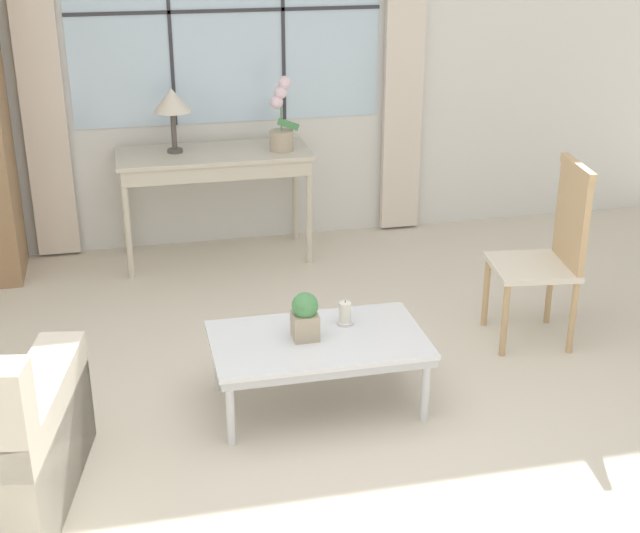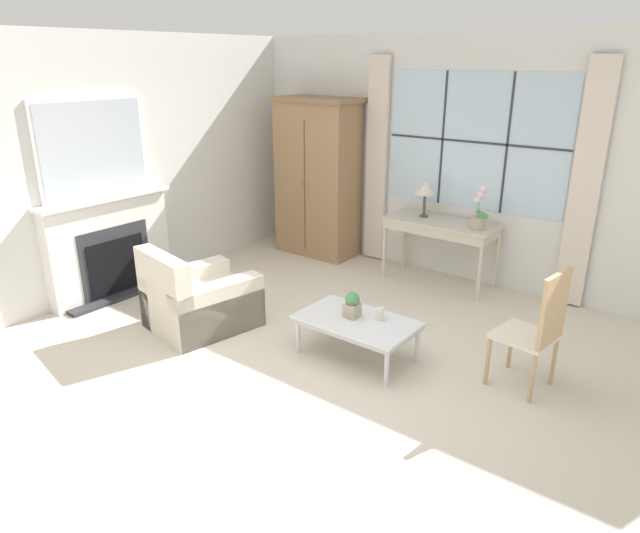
# 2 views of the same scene
# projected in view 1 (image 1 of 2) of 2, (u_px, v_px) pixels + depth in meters

# --- Properties ---
(ground_plane) EXTENTS (14.00, 14.00, 0.00)m
(ground_plane) POSITION_uv_depth(u_px,v_px,m) (329.00, 474.00, 3.89)
(ground_plane) COLOR beige
(wall_back_windowed) EXTENTS (7.20, 0.14, 2.80)m
(wall_back_windowed) POSITION_uv_depth(u_px,v_px,m) (227.00, 46.00, 6.08)
(wall_back_windowed) COLOR silver
(wall_back_windowed) RESTS_ON ground_plane
(console_table) EXTENTS (1.29, 0.56, 0.76)m
(console_table) POSITION_uv_depth(u_px,v_px,m) (214.00, 164.00, 6.00)
(console_table) COLOR beige
(console_table) RESTS_ON ground_plane
(table_lamp) EXTENTS (0.25, 0.25, 0.43)m
(table_lamp) POSITION_uv_depth(u_px,v_px,m) (172.00, 102.00, 5.82)
(table_lamp) COLOR #4C4742
(table_lamp) RESTS_ON console_table
(potted_orchid) EXTENTS (0.20, 0.16, 0.50)m
(potted_orchid) POSITION_uv_depth(u_px,v_px,m) (281.00, 123.00, 5.93)
(potted_orchid) COLOR tan
(potted_orchid) RESTS_ON console_table
(side_chair_wooden) EXTENTS (0.49, 0.49, 1.03)m
(side_chair_wooden) POSITION_uv_depth(u_px,v_px,m) (552.00, 245.00, 4.89)
(side_chair_wooden) COLOR beige
(side_chair_wooden) RESTS_ON ground_plane
(coffee_table) EXTENTS (1.03, 0.61, 0.37)m
(coffee_table) POSITION_uv_depth(u_px,v_px,m) (318.00, 345.00, 4.32)
(coffee_table) COLOR silver
(coffee_table) RESTS_ON ground_plane
(potted_plant_small) EXTENTS (0.13, 0.13, 0.24)m
(potted_plant_small) POSITION_uv_depth(u_px,v_px,m) (305.00, 315.00, 4.25)
(potted_plant_small) COLOR tan
(potted_plant_small) RESTS_ON coffee_table
(pillar_candle) EXTENTS (0.08, 0.08, 0.13)m
(pillar_candle) POSITION_uv_depth(u_px,v_px,m) (345.00, 314.00, 4.42)
(pillar_candle) COLOR silver
(pillar_candle) RESTS_ON coffee_table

